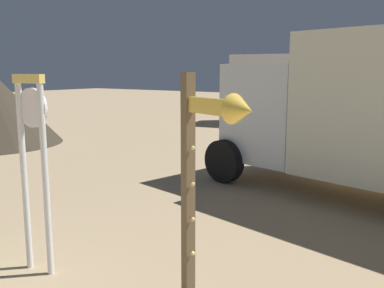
% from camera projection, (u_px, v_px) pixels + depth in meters
% --- Properties ---
extents(standing_clock, '(0.44, 0.14, 2.28)m').
position_uv_depth(standing_clock, '(34.00, 153.00, 4.78)').
color(standing_clock, silver).
rests_on(standing_clock, ground_plane).
extents(arrow_sign, '(0.92, 0.48, 2.31)m').
position_uv_depth(arrow_sign, '(206.00, 159.00, 3.77)').
color(arrow_sign, brown).
rests_on(arrow_sign, ground_plane).
extents(box_truck_far, '(6.80, 3.58, 3.00)m').
position_uv_depth(box_truck_far, '(303.00, 88.00, 18.02)').
color(box_truck_far, silver).
rests_on(box_truck_far, ground_plane).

